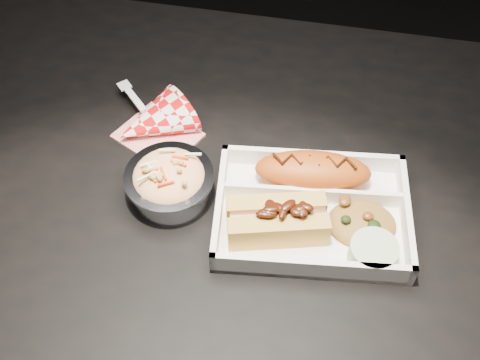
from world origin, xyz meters
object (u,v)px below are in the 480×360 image
at_px(dining_table, 236,233).
at_px(fried_pastry, 313,171).
at_px(napkin_fork, 152,123).
at_px(foil_coleslaw_cup, 169,181).
at_px(hotdog, 277,219).
at_px(food_tray, 311,214).

height_order(dining_table, fried_pastry, fried_pastry).
height_order(fried_pastry, napkin_fork, napkin_fork).
bearing_deg(foil_coleslaw_cup, hotdog, -12.74).
relative_size(fried_pastry, foil_coleslaw_cup, 1.32).
bearing_deg(dining_table, hotdog, -36.35).
xyz_separation_m(food_tray, fried_pastry, (-0.01, 0.05, 0.02)).
distance_m(food_tray, fried_pastry, 0.06).
bearing_deg(fried_pastry, dining_table, -158.10).
distance_m(dining_table, hotdog, 0.15).
distance_m(foil_coleslaw_cup, napkin_fork, 0.13).
xyz_separation_m(dining_table, hotdog, (0.06, -0.05, 0.12)).
bearing_deg(napkin_fork, foil_coleslaw_cup, -17.04).
height_order(dining_table, hotdog, hotdog).
height_order(fried_pastry, foil_coleslaw_cup, foil_coleslaw_cup).
relative_size(dining_table, napkin_fork, 7.73).
distance_m(dining_table, foil_coleslaw_cup, 0.15).
distance_m(dining_table, food_tray, 0.15).
height_order(foil_coleslaw_cup, napkin_fork, foil_coleslaw_cup).
height_order(food_tray, fried_pastry, fried_pastry).
height_order(hotdog, napkin_fork, napkin_fork).
xyz_separation_m(foil_coleslaw_cup, napkin_fork, (-0.06, 0.11, -0.02)).
bearing_deg(food_tray, dining_table, 165.13).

